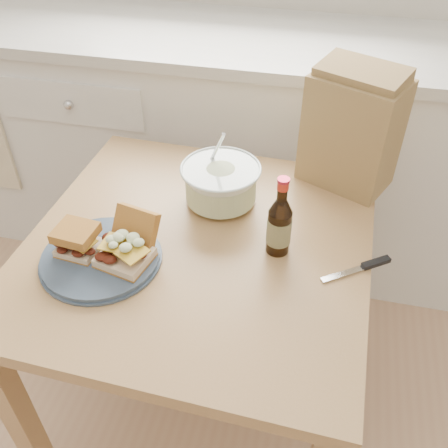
% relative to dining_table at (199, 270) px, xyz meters
% --- Properties ---
extents(cabinet_run, '(2.50, 0.64, 0.94)m').
position_rel_dining_table_xyz_m(cabinet_run, '(-0.13, 0.88, -0.14)').
color(cabinet_run, white).
rests_on(cabinet_run, ground).
extents(dining_table, '(0.89, 0.89, 0.72)m').
position_rel_dining_table_xyz_m(dining_table, '(0.00, 0.00, 0.00)').
color(dining_table, '#AD8151').
rests_on(dining_table, ground).
extents(plate, '(0.29, 0.29, 0.02)m').
position_rel_dining_table_xyz_m(plate, '(-0.21, -0.12, 0.11)').
color(plate, '#3C4C61').
rests_on(plate, dining_table).
extents(sandwich_left, '(0.10, 0.09, 0.07)m').
position_rel_dining_table_xyz_m(sandwich_left, '(-0.27, -0.11, 0.16)').
color(sandwich_left, beige).
rests_on(sandwich_left, plate).
extents(sandwich_right, '(0.14, 0.18, 0.10)m').
position_rel_dining_table_xyz_m(sandwich_right, '(-0.14, -0.10, 0.16)').
color(sandwich_right, beige).
rests_on(sandwich_right, plate).
extents(coleslaw_bowl, '(0.22, 0.22, 0.22)m').
position_rel_dining_table_xyz_m(coleslaw_bowl, '(0.02, 0.18, 0.16)').
color(coleslaw_bowl, white).
rests_on(coleslaw_bowl, dining_table).
extents(beer_bottle, '(0.06, 0.06, 0.22)m').
position_rel_dining_table_xyz_m(beer_bottle, '(0.20, 0.01, 0.19)').
color(beer_bottle, black).
rests_on(beer_bottle, dining_table).
extents(knife, '(0.16, 0.12, 0.01)m').
position_rel_dining_table_xyz_m(knife, '(0.42, 0.00, 0.11)').
color(knife, silver).
rests_on(knife, dining_table).
extents(paper_bag, '(0.29, 0.24, 0.32)m').
position_rel_dining_table_xyz_m(paper_bag, '(0.35, 0.36, 0.26)').
color(paper_bag, '#A98751').
rests_on(paper_bag, dining_table).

